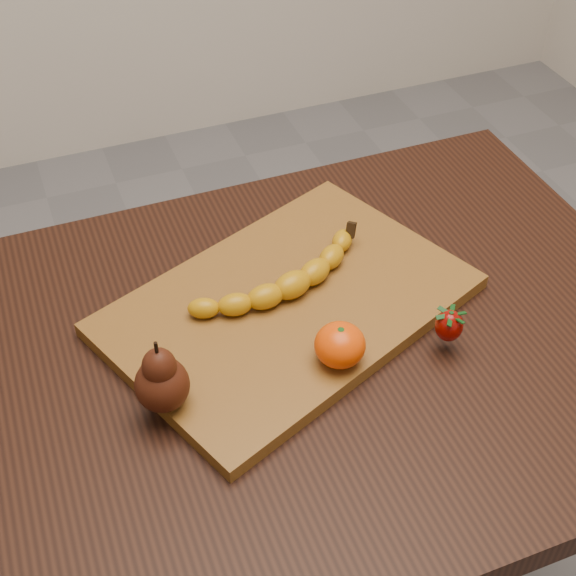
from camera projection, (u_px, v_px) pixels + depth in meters
name	position (u px, v px, depth m)	size (l,w,h in m)	color
table	(291.00, 396.00, 1.06)	(1.00, 0.70, 0.76)	black
cutting_board	(288.00, 305.00, 1.04)	(0.45, 0.30, 0.02)	brown
banana	(292.00, 285.00, 1.02)	(0.22, 0.06, 0.04)	#C68A09
pear	(160.00, 374.00, 0.87)	(0.06, 0.06, 0.10)	#3F170A
mandarin	(340.00, 345.00, 0.93)	(0.06, 0.06, 0.05)	#F64602
strawberry	(449.00, 325.00, 0.97)	(0.03, 0.03, 0.04)	#7F0803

